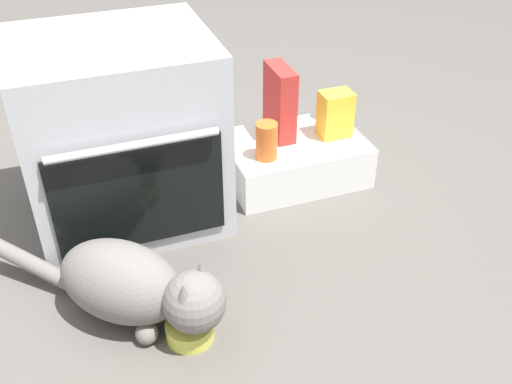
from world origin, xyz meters
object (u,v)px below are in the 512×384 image
(cat, at_px, (134,285))
(sauce_jar, at_px, (267,141))
(food_bowl, at_px, (190,328))
(oven, at_px, (122,134))
(cereal_box, at_px, (280,102))
(pantry_cabinet, at_px, (294,159))
(snack_bag, at_px, (335,114))
(soda_can, at_px, (329,105))

(cat, bearing_deg, sauce_jar, 82.61)
(food_bowl, height_order, sauce_jar, sauce_jar)
(oven, distance_m, cereal_box, 0.61)
(pantry_cabinet, height_order, snack_bag, snack_bag)
(pantry_cabinet, bearing_deg, cat, -143.13)
(soda_can, bearing_deg, oven, -171.09)
(oven, bearing_deg, soda_can, 8.91)
(cat, distance_m, sauce_jar, 0.75)
(oven, distance_m, sauce_jar, 0.51)
(oven, height_order, snack_bag, oven)
(oven, xyz_separation_m, food_bowl, (0.04, -0.65, -0.29))
(cereal_box, bearing_deg, cat, -138.50)
(sauce_jar, bearing_deg, food_bowl, -127.73)
(pantry_cabinet, distance_m, snack_bag, 0.23)
(pantry_cabinet, bearing_deg, oven, -178.76)
(cat, bearing_deg, food_bowl, 0.00)
(cereal_box, height_order, snack_bag, cereal_box)
(food_bowl, relative_size, cereal_box, 0.49)
(cat, height_order, soda_can, soda_can)
(oven, xyz_separation_m, snack_bag, (0.80, 0.00, -0.07))
(oven, relative_size, snack_bag, 3.64)
(food_bowl, distance_m, snack_bag, 1.02)
(cereal_box, distance_m, sauce_jar, 0.19)
(sauce_jar, bearing_deg, oven, 172.37)
(pantry_cabinet, xyz_separation_m, cat, (-0.73, -0.54, 0.05))
(sauce_jar, bearing_deg, cereal_box, 52.95)
(cereal_box, bearing_deg, pantry_cabinet, -56.47)
(snack_bag, bearing_deg, cereal_box, 159.47)
(pantry_cabinet, relative_size, snack_bag, 2.93)
(oven, distance_m, food_bowl, 0.71)
(oven, height_order, food_bowl, oven)
(snack_bag, bearing_deg, cat, -148.98)
(oven, xyz_separation_m, soda_can, (0.84, 0.13, -0.10))
(soda_can, bearing_deg, cereal_box, -166.71)
(sauce_jar, height_order, snack_bag, snack_bag)
(cereal_box, height_order, sauce_jar, cereal_box)
(snack_bag, distance_m, soda_can, 0.14)
(pantry_cabinet, relative_size, food_bowl, 3.83)
(pantry_cabinet, height_order, cat, cat)
(food_bowl, xyz_separation_m, snack_bag, (0.76, 0.65, 0.22))
(cereal_box, xyz_separation_m, sauce_jar, (-0.11, -0.14, -0.07))
(oven, height_order, cat, oven)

